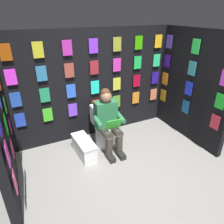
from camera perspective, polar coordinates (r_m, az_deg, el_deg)
The scene contains 6 objects.
ground_plane at distance 3.37m, azimuth 7.69°, elevation -19.90°, with size 30.00×30.00×0.00m, color gray.
display_wall_back at distance 4.19m, azimuth -5.12°, elevation 7.39°, with size 3.39×0.14×2.15m.
display_wall_left at distance 4.37m, azimuth 21.08°, elevation 6.51°, with size 0.14×1.77×2.15m.
toilet at distance 4.11m, azimuth -2.23°, elevation -4.48°, with size 0.41×0.56×0.77m.
person_reading at distance 3.79m, azimuth -1.01°, elevation -2.51°, with size 0.53×0.69×1.19m.
comic_longbox_near at distance 3.88m, azimuth -7.67°, elevation -9.61°, with size 0.30×0.67×0.33m.
Camera 1 is at (1.40, 1.90, 2.41)m, focal length 33.36 mm.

